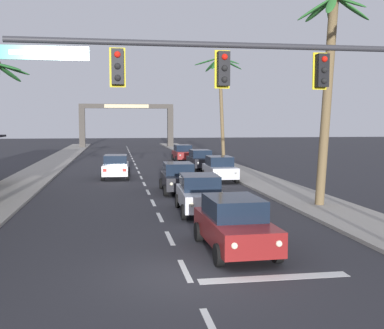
{
  "coord_description": "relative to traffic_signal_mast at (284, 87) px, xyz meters",
  "views": [
    {
      "loc": [
        -1.81,
        -12.06,
        4.01
      ],
      "look_at": [
        1.43,
        8.0,
        2.2
      ],
      "focal_mm": 44.39,
      "sensor_mm": 36.0,
      "label": 1
    }
  ],
  "objects": [
    {
      "name": "sedan_parked_mid_kerb",
      "position": [
        2.46,
        26.79,
        -4.12
      ],
      "size": [
        2.0,
        4.47,
        1.68
      ],
      "color": "black",
      "rests_on": "ground"
    },
    {
      "name": "sedan_oncoming_far",
      "position": [
        -4.66,
        21.68,
        -4.12
      ],
      "size": [
        2.09,
        4.5,
        1.68
      ],
      "color": "silver",
      "rests_on": "ground"
    },
    {
      "name": "town_gateway_arch",
      "position": [
        -2.84,
        63.58,
        -0.51
      ],
      "size": [
        14.82,
        0.9,
        6.91
      ],
      "color": "#423D38",
      "rests_on": "ground"
    },
    {
      "name": "palm_right_farthest",
      "position": [
        4.84,
        29.83,
        2.24
      ],
      "size": [
        4.5,
        4.2,
        10.08
      ],
      "color": "brown",
      "rests_on": "ground"
    },
    {
      "name": "sidewalk_right",
      "position": [
        4.96,
        19.3,
        -4.91
      ],
      "size": [
        3.2,
        110.0,
        0.14
      ],
      "primitive_type": "cube",
      "color": "#9E998E",
      "rests_on": "ground"
    },
    {
      "name": "sedan_parked_nearest_kerb",
      "position": [
        2.39,
        18.95,
        -4.12
      ],
      "size": [
        2.01,
        4.48,
        1.68
      ],
      "color": "silver",
      "rests_on": "ground"
    },
    {
      "name": "sedan_fifth_in_queue",
      "position": [
        -1.11,
        14.19,
        -4.12
      ],
      "size": [
        2.0,
        4.47,
        1.68
      ],
      "color": "black",
      "rests_on": "ground"
    },
    {
      "name": "sidewalk_left",
      "position": [
        -10.64,
        19.3,
        -4.91
      ],
      "size": [
        3.2,
        110.0,
        0.14
      ],
      "primitive_type": "cube",
      "color": "#9E998E",
      "rests_on": "ground"
    },
    {
      "name": "traffic_signal_mast",
      "position": [
        0.0,
        0.0,
        0.0
      ],
      "size": [
        11.57,
        0.41,
        6.88
      ],
      "color": "#2D2D33",
      "rests_on": "ground"
    },
    {
      "name": "sedan_lead_at_stop_bar",
      "position": [
        -1.03,
        1.4,
        -4.12
      ],
      "size": [
        2.03,
        4.48,
        1.68
      ],
      "color": "maroon",
      "rests_on": "ground"
    },
    {
      "name": "palm_right_second",
      "position": [
        5.15,
        8.19,
        1.36
      ],
      "size": [
        3.37,
        3.54,
        10.0
      ],
      "color": "brown",
      "rests_on": "ground"
    },
    {
      "name": "ground_plane",
      "position": [
        -2.84,
        -0.7,
        -4.98
      ],
      "size": [
        220.0,
        220.0,
        0.0
      ],
      "primitive_type": "plane",
      "color": "#2D2D33"
    },
    {
      "name": "sedan_third_in_queue",
      "position": [
        -0.98,
        7.8,
        -4.12
      ],
      "size": [
        2.09,
        4.5,
        1.68
      ],
      "color": "silver",
      "rests_on": "ground"
    },
    {
      "name": "sedan_parked_far_kerb",
      "position": [
        2.22,
        35.77,
        -4.12
      ],
      "size": [
        2.0,
        4.47,
        1.68
      ],
      "color": "maroon",
      "rests_on": "ground"
    },
    {
      "name": "lane_markings",
      "position": [
        -2.43,
        18.92,
        -4.97
      ],
      "size": [
        4.28,
        86.49,
        0.01
      ],
      "color": "silver",
      "rests_on": "ground"
    }
  ]
}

